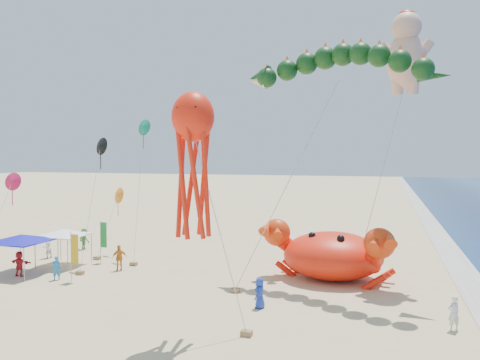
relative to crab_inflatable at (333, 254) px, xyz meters
name	(u,v)px	position (x,y,z in m)	size (l,w,h in m)	color
ground	(263,293)	(-3.57, -4.30, -1.69)	(320.00, 320.00, 0.00)	#D1B784
crab_inflatable	(333,254)	(0.00, 0.00, 0.00)	(8.74, 7.00, 3.83)	red
dragon_kite	(336,71)	(0.24, -1.42, 11.47)	(12.18, 5.92, 14.49)	#0E3411
cherub_kite	(406,50)	(4.31, 1.44, 13.04)	(4.37, 2.12, 17.22)	#F5B495
octopus_kite	(193,154)	(-4.92, -11.35, 6.44)	(3.49, 1.72, 10.84)	red
canopy_blue	(22,238)	(-20.33, -4.74, 0.76)	(3.84, 3.84, 2.71)	gray
canopy_white	(64,232)	(-19.18, -1.87, 0.75)	(3.29, 3.29, 2.71)	gray
feather_flags	(36,243)	(-19.72, -4.13, 0.33)	(9.65, 5.99, 3.20)	gray
beachgoers	(83,259)	(-16.71, -3.03, -0.81)	(29.05, 12.51, 1.85)	#266120
small_kites	(94,173)	(-17.77, -0.06, 5.06)	(8.30, 10.12, 10.95)	#0B7D58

